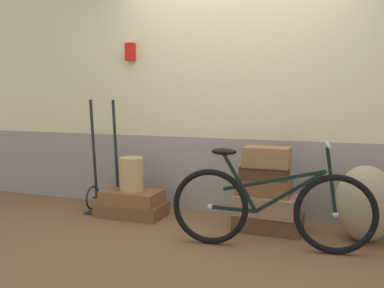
{
  "coord_description": "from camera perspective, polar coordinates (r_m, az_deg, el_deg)",
  "views": [
    {
      "loc": [
        1.11,
        -3.63,
        1.3
      ],
      "look_at": [
        -0.29,
        0.21,
        0.82
      ],
      "focal_mm": 39.48,
      "sensor_mm": 36.0,
      "label": 1
    }
  ],
  "objects": [
    {
      "name": "suitcase_1",
      "position": [
        4.59,
        -8.1,
        -7.07
      ],
      "size": [
        0.64,
        0.4,
        0.14
      ],
      "primitive_type": "cube",
      "rotation": [
        0.0,
        0.0,
        -0.04
      ],
      "color": "brown",
      "rests_on": "suitcase_0"
    },
    {
      "name": "suitcase_2",
      "position": [
        4.2,
        10.27,
        -10.29
      ],
      "size": [
        0.64,
        0.41,
        0.16
      ],
      "primitive_type": "cube",
      "rotation": [
        0.0,
        0.0,
        -0.01
      ],
      "color": "brown",
      "rests_on": "ground"
    },
    {
      "name": "suitcase_0",
      "position": [
        4.65,
        -8.12,
        -8.69
      ],
      "size": [
        0.72,
        0.44,
        0.14
      ],
      "primitive_type": "cube",
      "rotation": [
        0.0,
        0.0,
        0.01
      ],
      "color": "brown",
      "rests_on": "ground"
    },
    {
      "name": "suitcase_6",
      "position": [
        4.02,
        10.08,
        -1.73
      ],
      "size": [
        0.43,
        0.26,
        0.19
      ],
      "primitive_type": "cube",
      "rotation": [
        0.0,
        0.0,
        -0.0
      ],
      "color": "olive",
      "rests_on": "suitcase_5"
    },
    {
      "name": "burlap_sack",
      "position": [
        4.06,
        22.36,
        -7.45
      ],
      "size": [
        0.51,
        0.44,
        0.68
      ],
      "primitive_type": "ellipsoid",
      "color": "#9E8966",
      "rests_on": "ground"
    },
    {
      "name": "bicycle",
      "position": [
        3.64,
        10.5,
        -8.46
      ],
      "size": [
        1.7,
        0.46,
        0.92
      ],
      "color": "black",
      "rests_on": "ground"
    },
    {
      "name": "suitcase_4",
      "position": [
        4.11,
        9.71,
        -5.72
      ],
      "size": [
        0.52,
        0.3,
        0.16
      ],
      "primitive_type": "cube",
      "rotation": [
        0.0,
        0.0,
        -0.05
      ],
      "color": "brown",
      "rests_on": "suitcase_3"
    },
    {
      "name": "wicker_basket",
      "position": [
        4.55,
        -8.18,
        -4.0
      ],
      "size": [
        0.25,
        0.25,
        0.35
      ],
      "primitive_type": "cylinder",
      "color": "tan",
      "rests_on": "suitcase_1"
    },
    {
      "name": "ground",
      "position": [
        4.02,
        2.9,
        -12.63
      ],
      "size": [
        9.25,
        5.2,
        0.06
      ],
      "primitive_type": "cube",
      "color": "brown"
    },
    {
      "name": "luggage_trolley",
      "position": [
        4.82,
        -11.73,
        -5.37
      ],
      "size": [
        0.36,
        0.36,
        1.25
      ],
      "color": "black",
      "rests_on": "ground"
    },
    {
      "name": "suitcase_3",
      "position": [
        4.13,
        10.0,
        -8.1
      ],
      "size": [
        0.6,
        0.4,
        0.18
      ],
      "primitive_type": "cube",
      "rotation": [
        0.0,
        0.0,
        -0.07
      ],
      "color": "#937051",
      "rests_on": "suitcase_2"
    },
    {
      "name": "suitcase_5",
      "position": [
        4.07,
        9.77,
        -3.85
      ],
      "size": [
        0.45,
        0.26,
        0.12
      ],
      "primitive_type": "cube",
      "rotation": [
        0.0,
        0.0,
        -0.01
      ],
      "color": "#4C2D19",
      "rests_on": "suitcase_4"
    },
    {
      "name": "station_building",
      "position": [
        4.61,
        6.29,
        9.36
      ],
      "size": [
        7.25,
        0.74,
        3.02
      ],
      "color": "gray",
      "rests_on": "ground"
    }
  ]
}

